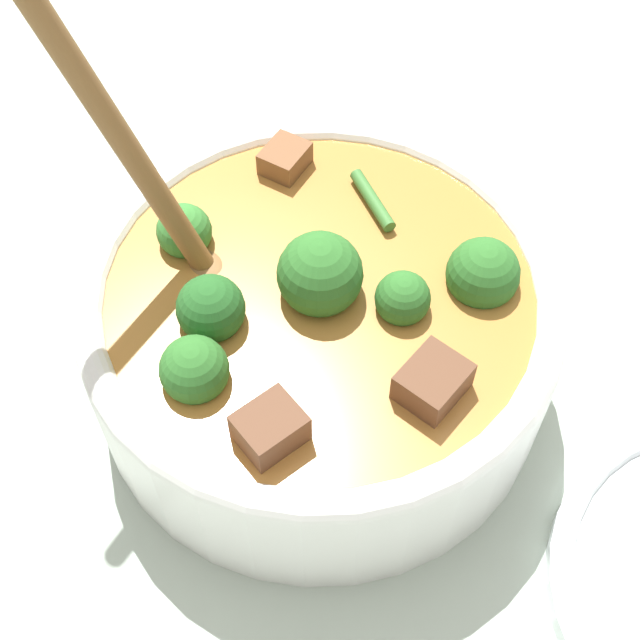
{
  "coord_description": "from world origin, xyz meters",
  "views": [
    {
      "loc": [
        0.2,
        -0.18,
        0.44
      ],
      "look_at": [
        0.0,
        0.0,
        0.05
      ],
      "focal_mm": 50.0,
      "sensor_mm": 36.0,
      "label": 1
    }
  ],
  "objects": [
    {
      "name": "stew_bowl",
      "position": [
        -0.0,
        -0.0,
        0.05
      ],
      "size": [
        0.26,
        0.25,
        0.3
      ],
      "color": "white",
      "rests_on": "ground_plane"
    },
    {
      "name": "ground_plane",
      "position": [
        0.0,
        0.0,
        0.0
      ],
      "size": [
        4.0,
        4.0,
        0.0
      ],
      "primitive_type": "plane",
      "color": "#ADBCAD"
    }
  ]
}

